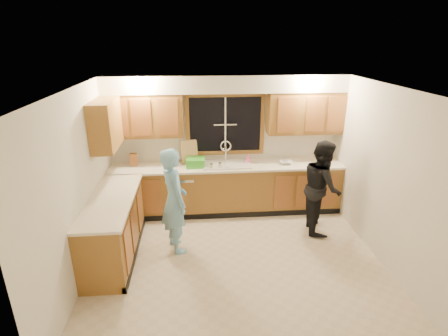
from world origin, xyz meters
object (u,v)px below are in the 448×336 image
(stove, at_px, (105,249))
(bowl, at_px, (286,162))
(knife_block, at_px, (134,159))
(dish_crate, at_px, (195,162))
(man, at_px, (174,201))
(woman, at_px, (322,187))
(dishwasher, at_px, (181,192))
(soap_bottle, at_px, (248,159))
(sink, at_px, (227,168))

(stove, relative_size, bowl, 3.85)
(stove, bearing_deg, knife_block, 86.18)
(stove, distance_m, dish_crate, 2.26)
(knife_block, distance_m, dish_crate, 1.12)
(man, relative_size, woman, 1.04)
(dishwasher, distance_m, knife_block, 1.04)
(dishwasher, xyz_separation_m, stove, (-0.95, -1.81, 0.04))
(woman, height_order, soap_bottle, woman)
(stove, relative_size, dish_crate, 2.76)
(stove, height_order, knife_block, knife_block)
(dish_crate, distance_m, bowl, 1.64)
(man, bearing_deg, woman, -102.02)
(dishwasher, xyz_separation_m, dish_crate, (0.29, -0.00, 0.59))
(sink, xyz_separation_m, man, (-0.90, -1.20, -0.05))
(sink, xyz_separation_m, dishwasher, (-0.85, -0.01, -0.45))
(sink, height_order, man, man)
(man, distance_m, bowl, 2.30)
(soap_bottle, distance_m, bowl, 0.69)
(knife_block, height_order, soap_bottle, knife_block)
(sink, distance_m, knife_block, 1.68)
(knife_block, xyz_separation_m, soap_bottle, (2.07, -0.06, -0.03))
(soap_bottle, height_order, bowl, soap_bottle)
(sink, relative_size, stove, 0.96)
(man, height_order, soap_bottle, man)
(stove, xyz_separation_m, soap_bottle, (2.20, 1.88, 0.55))
(dish_crate, bearing_deg, knife_block, 172.73)
(knife_block, relative_size, dish_crate, 0.68)
(dishwasher, height_order, bowl, bowl)
(dishwasher, distance_m, woman, 2.51)
(man, xyz_separation_m, soap_bottle, (1.30, 1.25, 0.19))
(woman, height_order, bowl, woman)
(knife_block, xyz_separation_m, bowl, (2.75, -0.15, -0.08))
(dishwasher, distance_m, stove, 2.04)
(dish_crate, relative_size, bowl, 1.39)
(bowl, bearing_deg, dishwasher, 179.52)
(man, bearing_deg, sink, -58.01)
(bowl, bearing_deg, sink, 178.36)
(sink, distance_m, woman, 1.71)
(stove, xyz_separation_m, knife_block, (0.13, 1.95, 0.58))
(man, bearing_deg, dish_crate, -36.93)
(man, relative_size, dish_crate, 5.00)
(knife_block, relative_size, soap_bottle, 1.32)
(sink, relative_size, dish_crate, 2.64)
(woman, relative_size, dish_crate, 4.82)
(sink, height_order, dishwasher, sink)
(woman, xyz_separation_m, bowl, (-0.42, 0.78, 0.16))
(woman, xyz_separation_m, dish_crate, (-2.06, 0.79, 0.21))
(knife_block, bearing_deg, dishwasher, -6.94)
(stove, xyz_separation_m, bowl, (2.88, 1.79, 0.50))
(woman, relative_size, soap_bottle, 9.29)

